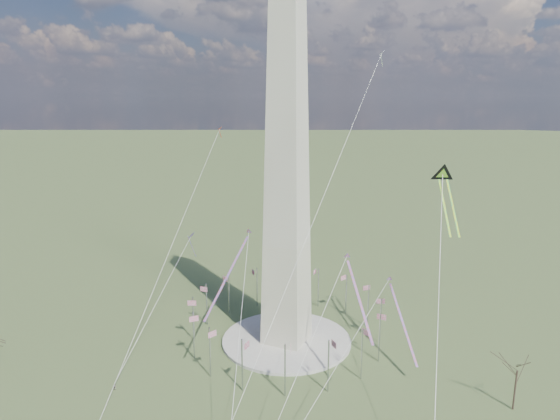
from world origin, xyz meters
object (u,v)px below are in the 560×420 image
at_px(washington_monument, 287,172).
at_px(tree_near, 518,368).
at_px(kite_delta_black, 443,178).
at_px(person_west, 115,387).

relative_size(washington_monument, tree_near, 7.15).
relative_size(tree_near, kite_delta_black, 0.78).
distance_m(tree_near, person_west, 90.83).
xyz_separation_m(washington_monument, person_west, (-27.53, -38.00, -47.19)).
bearing_deg(kite_delta_black, person_west, 17.68).
bearing_deg(tree_near, washington_monument, 171.97).
bearing_deg(person_west, kite_delta_black, -145.23).
bearing_deg(kite_delta_black, tree_near, 118.46).
bearing_deg(person_west, washington_monument, -127.65).
distance_m(washington_monument, person_west, 66.55).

